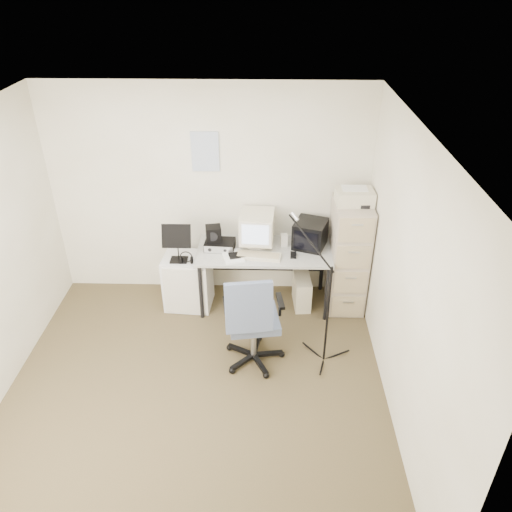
{
  "coord_description": "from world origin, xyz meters",
  "views": [
    {
      "loc": [
        0.66,
        -3.38,
        3.56
      ],
      "look_at": [
        0.55,
        0.95,
        0.95
      ],
      "focal_mm": 35.0,
      "sensor_mm": 36.0,
      "label": 1
    }
  ],
  "objects_px": {
    "filing_cabinet": "(348,256)",
    "office_chair": "(253,317)",
    "desk": "(264,277)",
    "side_cart": "(188,281)"
  },
  "relations": [
    {
      "from": "filing_cabinet",
      "to": "desk",
      "type": "bearing_deg",
      "value": -178.19
    },
    {
      "from": "office_chair",
      "to": "desk",
      "type": "bearing_deg",
      "value": 76.08
    },
    {
      "from": "desk",
      "to": "filing_cabinet",
      "type": "bearing_deg",
      "value": 1.81
    },
    {
      "from": "filing_cabinet",
      "to": "office_chair",
      "type": "height_order",
      "value": "filing_cabinet"
    },
    {
      "from": "office_chair",
      "to": "side_cart",
      "type": "xyz_separation_m",
      "value": [
        -0.79,
        0.93,
        -0.22
      ]
    },
    {
      "from": "filing_cabinet",
      "to": "side_cart",
      "type": "bearing_deg",
      "value": -177.54
    },
    {
      "from": "desk",
      "to": "office_chair",
      "type": "height_order",
      "value": "office_chair"
    },
    {
      "from": "office_chair",
      "to": "side_cart",
      "type": "distance_m",
      "value": 1.24
    },
    {
      "from": "office_chair",
      "to": "side_cart",
      "type": "height_order",
      "value": "office_chair"
    },
    {
      "from": "filing_cabinet",
      "to": "office_chair",
      "type": "bearing_deg",
      "value": -135.82
    }
  ]
}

